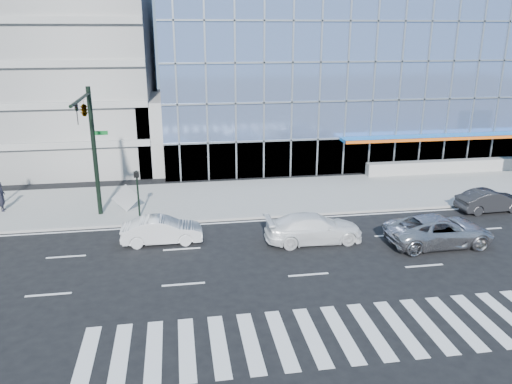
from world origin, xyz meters
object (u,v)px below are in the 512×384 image
traffic_signal (87,124)px  pedestrian (1,196)px  silver_suv (439,231)px  tilted_panel (126,198)px  ped_signal_post (137,187)px  dark_sedan (490,201)px  white_suv (314,228)px  white_sedan (162,230)px

traffic_signal → pedestrian: bearing=154.2°
silver_suv → tilted_panel: 19.04m
pedestrian → tilted_panel: 8.07m
ped_signal_post → silver_suv: ped_signal_post is taller
ped_signal_post → dark_sedan: 22.66m
traffic_signal → pedestrian: 8.62m
traffic_signal → ped_signal_post: traffic_signal is taller
white_suv → dark_sedan: size_ratio=1.25×
traffic_signal → dark_sedan: bearing=-4.0°
dark_sedan → white_suv: bearing=100.2°
white_sedan → dark_sedan: (21.04, 1.73, -0.01)m
dark_sedan → tilted_panel: (-23.37, 3.34, 0.35)m
traffic_signal → dark_sedan: size_ratio=1.83×
ped_signal_post → dark_sedan: ped_signal_post is taller
white_sedan → pedestrian: size_ratio=2.28×
white_suv → tilted_panel: (-10.67, 6.26, 0.28)m
silver_suv → tilted_panel: tilted_panel is taller
ped_signal_post → pedestrian: size_ratio=1.54×
ped_signal_post → white_sedan: size_ratio=0.68×
traffic_signal → white_sedan: bearing=-41.4°
ped_signal_post → white_suv: bearing=-27.3°
dark_sedan → tilted_panel: 23.61m
traffic_signal → silver_suv: size_ratio=1.36×
silver_suv → white_sedan: (-15.04, 2.71, -0.09)m
silver_suv → white_suv: bearing=76.0°
white_suv → pedestrian: size_ratio=2.81×
traffic_signal → ped_signal_post: size_ratio=2.67×
traffic_signal → dark_sedan: traffic_signal is taller
white_suv → white_sedan: bearing=81.3°
dark_sedan → tilted_panel: size_ratio=3.35×
ped_signal_post → white_sedan: ped_signal_post is taller
ped_signal_post → silver_suv: (16.51, -6.58, -1.32)m
traffic_signal → white_suv: traffic_signal is taller
white_suv → tilted_panel: 12.38m
silver_suv → dark_sedan: size_ratio=1.35×
silver_suv → traffic_signal: bearing=70.7°
white_suv → dark_sedan: bearing=-77.6°
traffic_signal → white_suv: (12.31, -4.68, -5.37)m
traffic_signal → white_suv: 14.22m
white_suv → dark_sedan: 13.03m
pedestrian → dark_sedan: bearing=-107.1°
white_suv → ped_signal_post: bearing=62.2°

